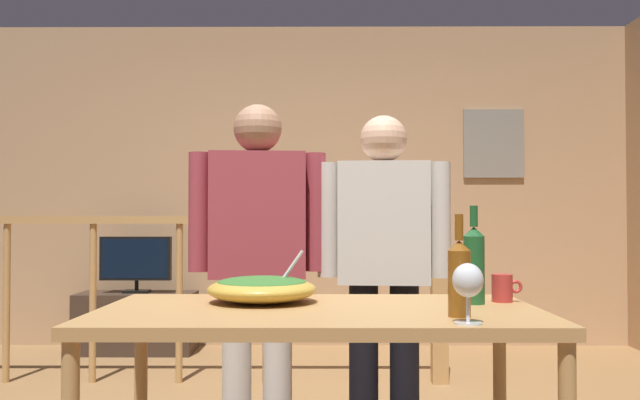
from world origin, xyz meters
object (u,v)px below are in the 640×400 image
object	(u,v)px
flat_screen_tv	(136,260)
wine_bottle_amber	(459,276)
person_standing_left	(257,247)
wine_bottle_green	(474,263)
salad_bowl	(262,288)
person_standing_right	(384,255)
wine_glass	(468,282)
stair_railing	(258,274)
mug_red	(503,288)
tv_console	(136,322)
serving_table	(319,328)
framed_picture	(494,144)

from	to	relation	value
flat_screen_tv	wine_bottle_amber	xyz separation A→B (m)	(1.88, -3.25, 0.15)
person_standing_left	wine_bottle_green	bearing A→B (deg)	137.20
salad_bowl	person_standing_right	distance (m)	0.79
wine_bottle_green	salad_bowl	bearing A→B (deg)	177.30
wine_glass	wine_bottle_green	distance (m)	0.47
stair_railing	person_standing_right	distance (m)	1.52
stair_railing	person_standing_right	xyz separation A→B (m)	(0.69, -1.34, 0.19)
wine_glass	wine_bottle_amber	bearing A→B (deg)	88.62
salad_bowl	wine_bottle_amber	distance (m)	0.73
salad_bowl	wine_bottle_green	bearing A→B (deg)	-2.70
stair_railing	person_standing_right	bearing A→B (deg)	-62.75
mug_red	tv_console	bearing A→B (deg)	125.89
wine_bottle_amber	person_standing_right	xyz separation A→B (m)	(-0.15, 0.96, 0.01)
wine_glass	wine_bottle_amber	distance (m)	0.14
wine_bottle_green	mug_red	distance (m)	0.16
tv_console	serving_table	world-z (taller)	serving_table
salad_bowl	wine_bottle_amber	size ratio (longest dim) A/B	1.24
salad_bowl	serving_table	bearing A→B (deg)	-35.77
serving_table	wine_glass	distance (m)	0.58
person_standing_left	person_standing_right	xyz separation A→B (m)	(0.56, 0.00, -0.04)
flat_screen_tv	wine_bottle_amber	bearing A→B (deg)	-59.97
stair_railing	wine_bottle_amber	xyz separation A→B (m)	(0.84, -2.30, 0.18)
stair_railing	serving_table	size ratio (longest dim) A/B	2.32
wine_bottle_green	person_standing_left	size ratio (longest dim) A/B	0.22
serving_table	wine_bottle_amber	distance (m)	0.51
flat_screen_tv	wine_glass	size ratio (longest dim) A/B	3.17
person_standing_right	person_standing_left	bearing A→B (deg)	4.45
wine_bottle_amber	mug_red	distance (m)	0.44
stair_railing	wine_glass	world-z (taller)	stair_railing
flat_screen_tv	mug_red	world-z (taller)	flat_screen_tv
flat_screen_tv	wine_bottle_green	world-z (taller)	wine_bottle_green
serving_table	person_standing_left	world-z (taller)	person_standing_left
flat_screen_tv	person_standing_left	bearing A→B (deg)	-62.93
flat_screen_tv	tv_console	bearing A→B (deg)	90.00
framed_picture	salad_bowl	xyz separation A→B (m)	(-1.62, -3.22, -0.86)
salad_bowl	wine_bottle_green	xyz separation A→B (m)	(0.75, -0.04, 0.09)
tv_console	wine_bottle_amber	xyz separation A→B (m)	(1.88, -3.28, 0.64)
tv_console	mug_red	size ratio (longest dim) A/B	8.19
mug_red	person_standing_right	xyz separation A→B (m)	(-0.37, 0.59, 0.08)
framed_picture	mug_red	size ratio (longest dim) A/B	5.13
tv_console	salad_bowl	bearing A→B (deg)	-67.01
flat_screen_tv	person_standing_right	distance (m)	2.87
framed_picture	person_standing_right	world-z (taller)	framed_picture
framed_picture	flat_screen_tv	world-z (taller)	framed_picture
framed_picture	person_standing_left	size ratio (longest dim) A/B	0.36
salad_bowl	person_standing_left	world-z (taller)	person_standing_left
wine_bottle_amber	wine_bottle_green	bearing A→B (deg)	70.17
salad_bowl	wine_bottle_green	distance (m)	0.75
person_standing_left	person_standing_right	world-z (taller)	person_standing_left
stair_railing	wine_bottle_amber	distance (m)	2.46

